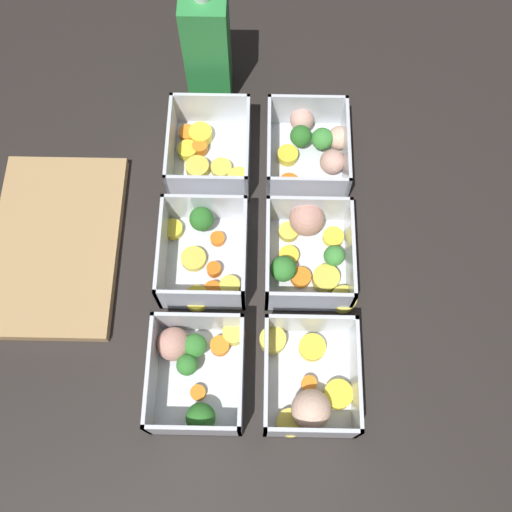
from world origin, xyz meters
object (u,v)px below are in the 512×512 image
object	(u,v)px
container_near_center	(309,251)
container_near_right	(312,147)
container_far_left	(194,370)
container_far_center	(203,253)
container_near_left	(309,386)
container_far_right	(208,152)
juice_carton	(207,46)

from	to	relation	value
container_near_center	container_near_right	bearing A→B (deg)	-2.49
container_near_right	container_far_left	world-z (taller)	same
container_far_left	container_far_center	xyz separation A→B (m)	(0.16, -0.00, -0.00)
container_near_left	container_far_center	xyz separation A→B (m)	(0.18, 0.15, -0.00)
container_near_center	container_far_right	size ratio (longest dim) A/B	1.15
container_near_center	container_near_right	size ratio (longest dim) A/B	1.07
container_far_right	juice_carton	xyz separation A→B (m)	(0.14, 0.00, 0.07)
container_near_left	container_near_center	distance (m)	0.19
container_near_right	container_far_center	size ratio (longest dim) A/B	0.99
container_near_right	container_far_center	bearing A→B (deg)	138.58
container_far_right	juice_carton	world-z (taller)	juice_carton
container_far_left	container_near_center	bearing A→B (deg)	-41.68
container_near_left	juice_carton	distance (m)	0.51
container_far_right	juice_carton	bearing A→B (deg)	0.74
container_near_left	container_far_center	size ratio (longest dim) A/B	1.00
container_near_left	container_far_center	distance (m)	0.23
container_far_left	container_far_right	bearing A→B (deg)	-0.22
container_far_center	juice_carton	world-z (taller)	juice_carton
container_far_center	juice_carton	xyz separation A→B (m)	(0.30, 0.00, 0.07)
juice_carton	container_near_left	bearing A→B (deg)	-162.81
container_far_right	container_far_left	bearing A→B (deg)	179.78
container_near_left	container_near_center	xyz separation A→B (m)	(0.19, -0.00, 0.00)
container_near_center	container_far_left	xyz separation A→B (m)	(-0.17, 0.15, 0.00)
container_near_right	container_far_left	size ratio (longest dim) A/B	1.03
container_far_right	container_near_center	bearing A→B (deg)	-137.11
container_far_center	container_far_right	distance (m)	0.17
container_near_left	juice_carton	size ratio (longest dim) A/B	0.78
container_near_left	container_far_left	xyz separation A→B (m)	(0.02, 0.15, 0.00)
container_near_center	container_far_center	xyz separation A→B (m)	(-0.01, 0.15, -0.00)
container_far_right	container_far_center	bearing A→B (deg)	-179.34
container_far_center	container_near_left	bearing A→B (deg)	-141.26
container_near_left	juice_carton	bearing A→B (deg)	17.19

